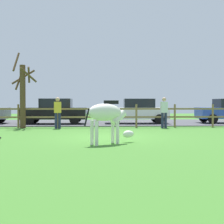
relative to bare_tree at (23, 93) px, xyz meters
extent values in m
plane|color=#3D7528|center=(4.37, -4.90, -1.89)|extent=(60.00, 60.00, 0.00)
cube|color=#47474C|center=(4.37, 4.40, -1.87)|extent=(28.00, 7.40, 0.05)
cylinder|color=olive|center=(-0.26, 0.10, -1.26)|extent=(0.11, 0.11, 1.27)
cylinder|color=olive|center=(1.86, 0.10, -1.26)|extent=(0.11, 0.11, 1.27)
cylinder|color=olive|center=(3.98, 0.10, -1.26)|extent=(0.11, 0.11, 1.27)
cylinder|color=olive|center=(6.10, 0.10, -1.26)|extent=(0.11, 0.11, 1.27)
cylinder|color=olive|center=(8.23, 0.10, -1.26)|extent=(0.11, 0.11, 1.27)
cylinder|color=olive|center=(10.35, 0.10, -1.26)|extent=(0.11, 0.11, 1.27)
cube|color=olive|center=(3.98, 0.10, -1.32)|extent=(21.22, 0.06, 0.09)
cube|color=olive|center=(3.98, 0.10, -0.88)|extent=(21.22, 0.06, 0.09)
cylinder|color=#513A23|center=(0.00, -0.02, -0.21)|extent=(0.30, 0.30, 3.36)
cylinder|color=#513A23|center=(-0.35, 0.05, 1.64)|extent=(0.25, 0.80, 1.08)
cylinder|color=#513A23|center=(-0.09, 0.58, 0.87)|extent=(1.27, 0.29, 0.84)
cylinder|color=#513A23|center=(0.37, -0.35, 0.91)|extent=(0.78, 0.86, 0.75)
cylinder|color=#513A23|center=(0.32, 0.03, 0.95)|extent=(0.21, 0.74, 0.82)
cylinder|color=#513A23|center=(-0.23, 0.07, 0.57)|extent=(0.31, 0.59, 0.87)
ellipsoid|color=white|center=(4.17, -7.34, -0.86)|extent=(1.31, 1.06, 0.56)
cylinder|color=white|center=(4.43, -7.01, -1.50)|extent=(0.11, 0.11, 0.78)
cylinder|color=white|center=(4.58, -7.25, -1.50)|extent=(0.11, 0.11, 0.78)
cylinder|color=white|center=(3.75, -7.43, -1.50)|extent=(0.11, 0.11, 0.78)
cylinder|color=white|center=(3.90, -7.67, -1.50)|extent=(0.11, 0.11, 0.78)
cylinder|color=white|center=(4.62, -7.07, -1.05)|extent=(0.63, 0.51, 0.51)
ellipsoid|color=white|center=(4.97, -6.85, -1.61)|extent=(0.48, 0.40, 0.24)
cube|color=black|center=(4.38, -7.21, -0.54)|extent=(0.50, 0.33, 0.12)
cylinder|color=black|center=(3.60, -7.69, -1.01)|extent=(0.19, 0.14, 0.54)
sphere|color=black|center=(0.69, -6.81, -1.72)|extent=(0.07, 0.07, 0.07)
cube|color=black|center=(1.29, 2.88, -1.19)|extent=(4.03, 1.78, 0.70)
cube|color=black|center=(1.44, 2.87, -0.56)|extent=(1.93, 1.60, 0.56)
cylinder|color=black|center=(-0.08, 2.05, -1.54)|extent=(0.60, 0.19, 0.60)
cylinder|color=black|center=(-0.05, 3.75, -1.54)|extent=(0.60, 0.19, 0.60)
cylinder|color=black|center=(2.62, 2.00, -1.54)|extent=(0.60, 0.19, 0.60)
cylinder|color=black|center=(2.65, 3.70, -1.54)|extent=(0.60, 0.19, 0.60)
cylinder|color=black|center=(11.16, 2.34, -1.54)|extent=(0.60, 0.19, 0.60)
cylinder|color=black|center=(11.13, 4.04, -1.54)|extent=(0.60, 0.19, 0.60)
cube|color=white|center=(6.48, 3.14, -1.19)|extent=(4.06, 1.84, 0.70)
cube|color=black|center=(6.63, 3.14, -0.56)|extent=(1.95, 1.63, 0.56)
cylinder|color=black|center=(5.10, 2.34, -1.54)|extent=(0.61, 0.20, 0.60)
cylinder|color=black|center=(5.16, 4.04, -1.54)|extent=(0.61, 0.20, 0.60)
cylinder|color=black|center=(7.80, 2.25, -1.54)|extent=(0.61, 0.20, 0.60)
cylinder|color=black|center=(7.86, 3.95, -1.54)|extent=(0.61, 0.20, 0.60)
cylinder|color=black|center=(-2.31, 4.20, -1.54)|extent=(0.60, 0.18, 0.60)
cylinder|color=#232847|center=(7.44, -0.39, -1.48)|extent=(0.14, 0.14, 0.82)
cylinder|color=#232847|center=(7.62, -0.37, -1.48)|extent=(0.14, 0.14, 0.82)
cube|color=silver|center=(7.53, -0.38, -0.78)|extent=(0.39, 0.27, 0.58)
sphere|color=tan|center=(7.53, -0.38, -0.36)|extent=(0.22, 0.22, 0.22)
cylinder|color=#232847|center=(1.81, -0.50, -1.48)|extent=(0.14, 0.14, 0.82)
cylinder|color=#232847|center=(1.99, -0.50, -1.48)|extent=(0.14, 0.14, 0.82)
cube|color=gold|center=(1.90, -0.50, -0.78)|extent=(0.37, 0.23, 0.58)
sphere|color=tan|center=(1.90, -0.50, -0.36)|extent=(0.22, 0.22, 0.22)
camera|label=1|loc=(3.85, -18.10, -0.58)|focal=53.81mm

